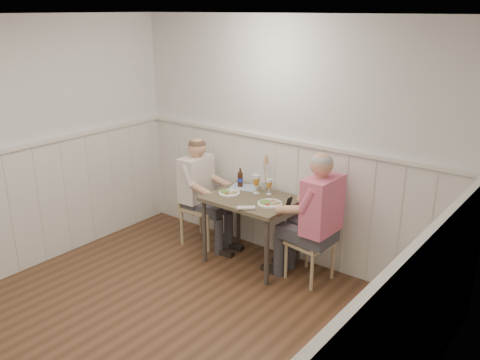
% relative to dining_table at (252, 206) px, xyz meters
% --- Properties ---
extents(ground_plane, '(4.50, 4.50, 0.00)m').
position_rel_dining_table_xyz_m(ground_plane, '(0.17, -1.84, -0.65)').
color(ground_plane, '#492F1C').
extents(room_shell, '(4.04, 4.54, 2.60)m').
position_rel_dining_table_xyz_m(room_shell, '(0.17, -1.84, 0.87)').
color(room_shell, white).
rests_on(room_shell, ground).
extents(wainscot, '(4.00, 4.49, 1.34)m').
position_rel_dining_table_xyz_m(wainscot, '(0.17, -1.15, 0.04)').
color(wainscot, white).
rests_on(wainscot, ground).
extents(dining_table, '(0.92, 0.70, 0.75)m').
position_rel_dining_table_xyz_m(dining_table, '(0.00, 0.00, 0.00)').
color(dining_table, brown).
rests_on(dining_table, ground).
extents(chair_right, '(0.45, 0.45, 0.83)m').
position_rel_dining_table_xyz_m(chair_right, '(0.74, 0.06, -0.20)').
color(chair_right, tan).
rests_on(chair_right, ground).
extents(chair_left, '(0.48, 0.48, 0.93)m').
position_rel_dining_table_xyz_m(chair_left, '(-0.79, 0.05, -0.15)').
color(chair_left, tan).
rests_on(chair_left, ground).
extents(man_in_pink, '(0.65, 0.45, 1.39)m').
position_rel_dining_table_xyz_m(man_in_pink, '(0.78, 0.03, -0.06)').
color(man_in_pink, '#3F3F47').
rests_on(man_in_pink, ground).
extents(diner_cream, '(0.61, 0.43, 1.30)m').
position_rel_dining_table_xyz_m(diner_cream, '(-0.76, 0.01, -0.11)').
color(diner_cream, '#3F3F47').
rests_on(diner_cream, ground).
extents(plate_man, '(0.26, 0.26, 0.06)m').
position_rel_dining_table_xyz_m(plate_man, '(0.26, -0.05, 0.12)').
color(plate_man, white).
rests_on(plate_man, dining_table).
extents(plate_diner, '(0.23, 0.23, 0.06)m').
position_rel_dining_table_xyz_m(plate_diner, '(-0.27, -0.06, 0.12)').
color(plate_diner, white).
rests_on(plate_diner, dining_table).
extents(beer_glass_a, '(0.07, 0.07, 0.17)m').
position_rel_dining_table_xyz_m(beer_glass_a, '(0.09, 0.19, 0.22)').
color(beer_glass_a, silver).
rests_on(beer_glass_a, dining_table).
extents(beer_glass_b, '(0.08, 0.08, 0.21)m').
position_rel_dining_table_xyz_m(beer_glass_b, '(-0.04, 0.14, 0.24)').
color(beer_glass_b, silver).
rests_on(beer_glass_b, dining_table).
extents(beer_bottle, '(0.06, 0.06, 0.21)m').
position_rel_dining_table_xyz_m(beer_bottle, '(-0.31, 0.20, 0.20)').
color(beer_bottle, '#311C10').
rests_on(beer_bottle, dining_table).
extents(rolled_napkin, '(0.16, 0.15, 0.04)m').
position_rel_dining_table_xyz_m(rolled_napkin, '(0.16, -0.31, 0.12)').
color(rolled_napkin, white).
rests_on(rolled_napkin, dining_table).
extents(grass_vase, '(0.05, 0.05, 0.42)m').
position_rel_dining_table_xyz_m(grass_vase, '(-0.06, 0.30, 0.29)').
color(grass_vase, silver).
rests_on(grass_vase, dining_table).
extents(gingham_mat, '(0.35, 0.32, 0.01)m').
position_rel_dining_table_xyz_m(gingham_mat, '(-0.26, 0.20, 0.10)').
color(gingham_mat, '#5379BE').
rests_on(gingham_mat, dining_table).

